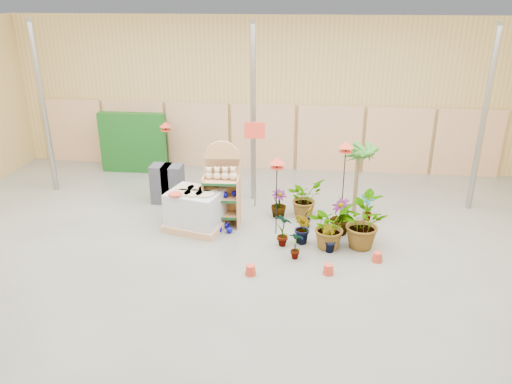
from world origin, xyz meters
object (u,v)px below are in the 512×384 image
at_px(pallet_stack, 196,210).
at_px(bird_table_front, 277,163).
at_px(potted_plant_2, 330,225).
at_px(display_shelf, 222,187).

distance_m(pallet_stack, bird_table_front, 2.23).
bearing_deg(potted_plant_2, display_shelf, 159.24).
bearing_deg(display_shelf, bird_table_front, -21.26).
distance_m(display_shelf, bird_table_front, 1.57).
height_order(display_shelf, pallet_stack, display_shelf).
xyz_separation_m(display_shelf, potted_plant_2, (2.47, -0.93, -0.40)).
height_order(display_shelf, bird_table_front, display_shelf).
bearing_deg(bird_table_front, pallet_stack, 177.34).
distance_m(pallet_stack, potted_plant_2, 3.09).
xyz_separation_m(pallet_stack, potted_plant_2, (3.03, -0.59, 0.05)).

